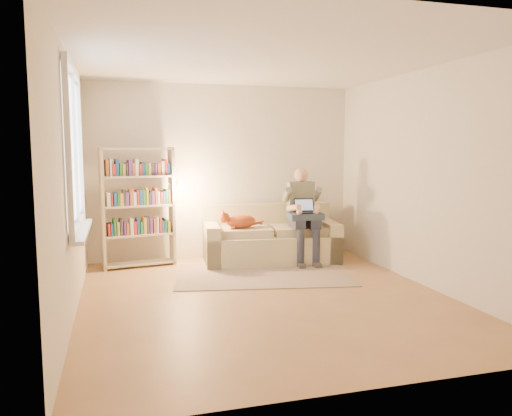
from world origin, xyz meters
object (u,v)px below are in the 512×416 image
object	(u,v)px
sofa	(270,241)
cat	(240,221)
laptop	(303,209)
bookshelf	(138,201)
person	(303,209)

from	to	relation	value
sofa	cat	bearing A→B (deg)	-165.23
laptop	bookshelf	size ratio (longest dim) A/B	0.19
person	cat	world-z (taller)	person
sofa	bookshelf	world-z (taller)	bookshelf
sofa	cat	distance (m)	0.58
cat	bookshelf	bearing A→B (deg)	176.47
sofa	person	world-z (taller)	person
sofa	laptop	distance (m)	0.70
laptop	bookshelf	world-z (taller)	bookshelf
bookshelf	laptop	bearing A→B (deg)	-20.10
laptop	sofa	bearing A→B (deg)	147.84
cat	bookshelf	xyz separation A→B (m)	(-1.40, 0.23, 0.30)
sofa	person	xyz separation A→B (m)	(0.43, -0.19, 0.48)
person	cat	size ratio (longest dim) A/B	2.09
sofa	person	distance (m)	0.67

